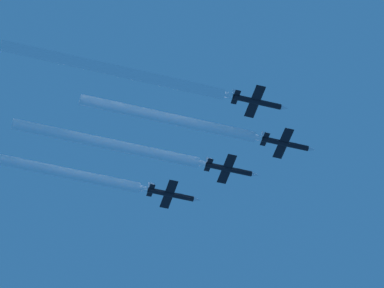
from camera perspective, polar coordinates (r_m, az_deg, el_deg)
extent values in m
cylinder|color=black|center=(236.77, 4.51, 0.02)|extent=(1.10, 9.47, 1.10)
cone|color=silver|center=(238.23, 5.77, -0.26)|extent=(1.04, 1.60, 1.04)
ellipsoid|color=#0C263F|center=(237.65, 4.98, -0.01)|extent=(0.60, 2.19, 0.49)
cube|color=black|center=(236.58, 4.40, 0.03)|extent=(7.98, 1.89, 0.12)
cube|color=black|center=(235.71, 3.52, 0.23)|extent=(3.39, 1.10, 0.12)
cube|color=silver|center=(236.78, 3.53, 0.45)|extent=(0.10, 1.30, 1.69)
cylinder|color=black|center=(235.55, 3.37, 0.26)|extent=(0.82, 0.60, 0.82)
cylinder|color=black|center=(239.58, 1.79, -1.22)|extent=(1.10, 9.47, 1.10)
cone|color=silver|center=(240.82, 3.05, -1.48)|extent=(1.04, 1.60, 1.04)
ellipsoid|color=#0C263F|center=(240.37, 2.27, -1.24)|extent=(0.60, 2.19, 0.49)
cube|color=black|center=(239.41, 1.69, -1.21)|extent=(7.98, 1.89, 0.12)
cube|color=black|center=(238.69, 0.81, -1.01)|extent=(3.39, 1.10, 0.12)
cube|color=silver|center=(239.74, 0.82, -0.79)|extent=(0.10, 1.30, 1.69)
cylinder|color=black|center=(238.56, 0.65, -0.98)|extent=(0.82, 0.60, 0.82)
cylinder|color=black|center=(228.05, 3.15, 2.03)|extent=(1.10, 9.47, 1.10)
cone|color=silver|center=(229.36, 4.47, 1.74)|extent=(1.04, 1.60, 1.04)
ellipsoid|color=#0C263F|center=(228.89, 3.64, 2.00)|extent=(0.60, 2.19, 0.49)
cube|color=black|center=(227.88, 3.04, 2.05)|extent=(7.98, 1.89, 0.12)
cube|color=black|center=(227.12, 2.12, 2.26)|extent=(3.39, 1.10, 0.12)
cube|color=silver|center=(228.23, 2.13, 2.48)|extent=(0.10, 1.30, 1.69)
cylinder|color=black|center=(226.98, 1.95, 2.30)|extent=(0.82, 0.60, 0.82)
cylinder|color=black|center=(243.19, -1.01, -2.44)|extent=(1.10, 9.47, 1.10)
cone|color=silver|center=(244.19, 0.24, -2.70)|extent=(1.04, 1.60, 1.04)
ellipsoid|color=#0C263F|center=(243.89, -0.54, -2.46)|extent=(0.60, 2.19, 0.49)
cube|color=black|center=(243.05, -1.12, -2.43)|extent=(7.98, 1.89, 0.12)
cube|color=black|center=(242.49, -1.99, -2.24)|extent=(3.39, 1.10, 0.12)
cube|color=silver|center=(243.51, -1.96, -2.02)|extent=(0.10, 1.30, 1.69)
cylinder|color=black|center=(242.38, -2.15, -2.21)|extent=(0.82, 0.60, 0.82)
cylinder|color=white|center=(232.41, -0.26, 1.04)|extent=(1.14, 30.79, 1.14)
cylinder|color=white|center=(231.81, -1.14, 1.23)|extent=(2.16, 35.41, 2.16)
cylinder|color=white|center=(235.92, -3.20, -0.17)|extent=(1.14, 32.89, 1.14)
cylinder|color=white|center=(235.46, -4.13, 0.02)|extent=(2.16, 37.82, 2.16)
cylinder|color=white|center=(223.92, -2.65, 3.32)|extent=(1.14, 37.45, 1.14)
cylinder|color=white|center=(223.41, -3.77, 3.56)|extent=(2.16, 43.07, 2.16)
cylinder|color=white|center=(240.30, -6.39, -1.33)|extent=(1.14, 36.61, 1.14)
cylinder|color=white|center=(240.01, -7.42, -1.12)|extent=(2.16, 42.10, 2.16)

